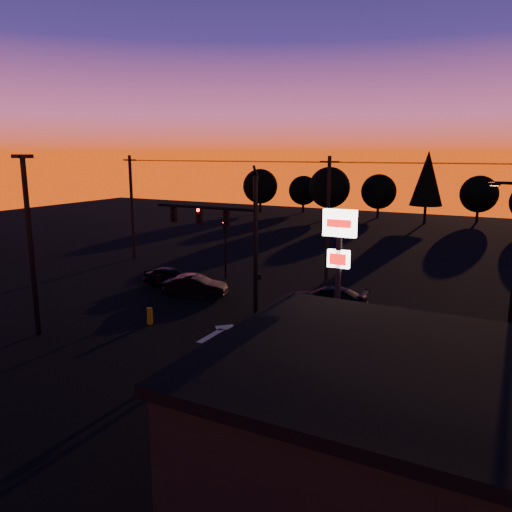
{
  "coord_description": "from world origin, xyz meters",
  "views": [
    {
      "loc": [
        13.85,
        -19.35,
        9.23
      ],
      "look_at": [
        1.0,
        5.0,
        3.5
      ],
      "focal_mm": 35.0,
      "sensor_mm": 36.0,
      "label": 1
    }
  ],
  "objects": [
    {
      "name": "suv_parked",
      "position": [
        10.28,
        -3.05,
        0.72
      ],
      "size": [
        4.56,
        5.66,
        1.43
      ],
      "primitive_type": "imported",
      "rotation": [
        0.0,
        0.0,
        0.5
      ],
      "color": "black",
      "rests_on": "ground"
    },
    {
      "name": "utility_pole_0",
      "position": [
        -16.0,
        14.0,
        4.59
      ],
      "size": [
        1.4,
        0.26,
        9.0
      ],
      "color": "black",
      "rests_on": "ground"
    },
    {
      "name": "bollard",
      "position": [
        -3.46,
        0.97,
        0.46
      ],
      "size": [
        0.3,
        0.3,
        0.91
      ],
      "primitive_type": "cylinder",
      "color": "#A8860A",
      "rests_on": "ground"
    },
    {
      "name": "tree_1",
      "position": [
        -16.0,
        53.0,
        3.43
      ],
      "size": [
        4.54,
        4.54,
        5.71
      ],
      "color": "black",
      "rests_on": "ground"
    },
    {
      "name": "lane_arrow",
      "position": [
        0.5,
        1.67,
        0.01
      ],
      "size": [
        1.2,
        3.1,
        0.01
      ],
      "color": "beige",
      "rests_on": "ground"
    },
    {
      "name": "power_wires",
      "position": [
        2.0,
        14.0,
        8.57
      ],
      "size": [
        36.0,
        1.22,
        0.07
      ],
      "color": "black",
      "rests_on": "ground"
    },
    {
      "name": "tree_2",
      "position": [
        -10.0,
        48.0,
        4.37
      ],
      "size": [
        5.77,
        5.78,
        7.26
      ],
      "color": "black",
      "rests_on": "ground"
    },
    {
      "name": "car_right",
      "position": [
        4.23,
        7.85,
        0.71
      ],
      "size": [
        4.91,
        2.11,
        1.41
      ],
      "primitive_type": "imported",
      "rotation": [
        0.0,
        0.0,
        -1.54
      ],
      "color": "black",
      "rests_on": "ground"
    },
    {
      "name": "tree_0",
      "position": [
        -22.0,
        50.0,
        4.06
      ],
      "size": [
        5.36,
        5.36,
        6.74
      ],
      "color": "black",
      "rests_on": "ground"
    },
    {
      "name": "car_mid",
      "position": [
        -4.39,
        6.73,
        0.68
      ],
      "size": [
        4.34,
        2.61,
        1.35
      ],
      "primitive_type": "imported",
      "rotation": [
        0.0,
        0.0,
        1.88
      ],
      "color": "black",
      "rests_on": "ground"
    },
    {
      "name": "car_left",
      "position": [
        -7.31,
        7.81,
        0.67
      ],
      "size": [
        3.95,
        1.62,
        1.34
      ],
      "primitive_type": "imported",
      "rotation": [
        0.0,
        0.0,
        1.56
      ],
      "color": "black",
      "rests_on": "ground"
    },
    {
      "name": "secondary_signal",
      "position": [
        -5.0,
        11.49,
        2.86
      ],
      "size": [
        0.3,
        0.31,
        4.35
      ],
      "color": "black",
      "rests_on": "ground"
    },
    {
      "name": "parking_lot_light",
      "position": [
        -7.5,
        -3.0,
        5.27
      ],
      "size": [
        1.25,
        0.3,
        9.14
      ],
      "color": "black",
      "rests_on": "ground"
    },
    {
      "name": "traffic_signal_mast",
      "position": [
        -0.1,
        3.99,
        4.94
      ],
      "size": [
        6.79,
        0.52,
        8.58
      ],
      "color": "black",
      "rests_on": "ground"
    },
    {
      "name": "store_building",
      "position": [
        13.0,
        -7.5,
        2.16
      ],
      "size": [
        12.4,
        8.4,
        4.25
      ],
      "color": "black",
      "rests_on": "ground"
    },
    {
      "name": "pylon_sign",
      "position": [
        7.0,
        1.5,
        4.91
      ],
      "size": [
        1.5,
        0.28,
        6.8
      ],
      "color": "black",
      "rests_on": "ground"
    },
    {
      "name": "utility_pole_1",
      "position": [
        2.0,
        14.0,
        4.59
      ],
      "size": [
        1.4,
        0.26,
        9.0
      ],
      "color": "black",
      "rests_on": "ground"
    },
    {
      "name": "ground",
      "position": [
        0.0,
        0.0,
        0.0
      ],
      "size": [
        120.0,
        120.0,
        0.0
      ],
      "primitive_type": "plane",
      "color": "black",
      "rests_on": "ground"
    },
    {
      "name": "tree_5",
      "position": [
        9.0,
        54.0,
        3.75
      ],
      "size": [
        4.95,
        4.95,
        6.22
      ],
      "color": "black",
      "rests_on": "ground"
    },
    {
      "name": "tree_4",
      "position": [
        3.0,
        49.0,
        5.93
      ],
      "size": [
        4.18,
        4.18,
        9.5
      ],
      "color": "black",
      "rests_on": "ground"
    },
    {
      "name": "tree_3",
      "position": [
        -4.0,
        52.0,
        3.75
      ],
      "size": [
        4.95,
        4.95,
        6.22
      ],
      "color": "black",
      "rests_on": "ground"
    }
  ]
}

